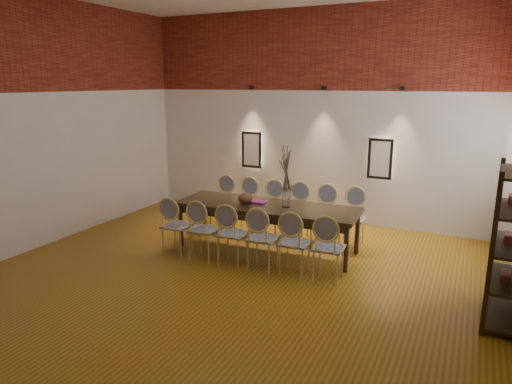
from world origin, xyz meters
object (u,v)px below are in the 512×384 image
at_px(dining_table, 267,227).
at_px(chair_near_f, 329,248).
at_px(chair_near_b, 204,229).
at_px(chair_far_d, 296,212).
at_px(chair_far_f, 352,218).
at_px(shelving_rack, 509,246).
at_px(chair_far_e, 323,215).
at_px(chair_far_c, 270,209).
at_px(chair_far_a, 222,203).
at_px(chair_near_a, 177,226).
at_px(chair_near_c, 233,234).
at_px(chair_near_e, 295,243).
at_px(bowl, 245,198).
at_px(vase, 286,198).
at_px(chair_far_b, 245,206).
at_px(chair_near_d, 263,238).
at_px(book, 258,202).

height_order(dining_table, chair_near_f, chair_near_f).
height_order(chair_near_b, chair_far_d, same).
xyz_separation_m(chair_far_f, shelving_rack, (2.16, -1.68, 0.43)).
height_order(chair_near_f, chair_far_e, same).
bearing_deg(chair_far_c, chair_near_b, 72.02).
bearing_deg(chair_far_a, chair_far_d, 180.00).
bearing_deg(chair_near_f, dining_table, 148.36).
height_order(chair_near_a, chair_far_f, same).
distance_m(chair_near_c, chair_far_e, 1.78).
height_order(chair_near_e, chair_far_a, same).
distance_m(chair_far_a, bowl, 1.23).
bearing_deg(vase, shelving_rack, -16.59).
bearing_deg(chair_near_b, chair_far_b, 90.00).
distance_m(chair_near_a, chair_near_e, 1.94).
height_order(vase, bowl, vase).
xyz_separation_m(chair_near_f, vase, (-0.92, 0.71, 0.43)).
height_order(chair_near_d, chair_far_b, same).
distance_m(chair_near_e, chair_far_b, 2.09).
relative_size(chair_near_d, chair_far_d, 1.00).
xyz_separation_m(chair_near_a, chair_near_b, (0.49, 0.02, 0.00)).
bearing_deg(dining_table, chair_near_b, -134.24).
height_order(chair_near_b, chair_far_f, same).
relative_size(chair_near_c, vase, 3.13).
bearing_deg(chair_far_b, chair_far_c, -180.00).
height_order(chair_near_d, bowl, chair_near_d).
relative_size(chair_near_d, chair_far_a, 1.00).
height_order(chair_near_b, chair_near_f, same).
xyz_separation_m(chair_far_d, chair_far_e, (0.49, 0.02, 0.00)).
height_order(chair_near_b, shelving_rack, shelving_rack).
height_order(dining_table, chair_far_c, chair_far_c).
bearing_deg(book, chair_far_c, 96.73).
bearing_deg(chair_near_e, bowl, 147.28).
bearing_deg(shelving_rack, dining_table, 167.97).
bearing_deg(shelving_rack, bowl, 170.29).
height_order(chair_near_c, book, chair_near_c).
xyz_separation_m(dining_table, chair_near_e, (0.76, -0.72, 0.09)).
distance_m(chair_far_c, chair_far_f, 1.46).
relative_size(chair_near_e, bowl, 3.92).
bearing_deg(chair_far_b, chair_far_f, -180.00).
bearing_deg(chair_near_e, chair_far_b, 134.24).
distance_m(chair_near_f, chair_far_b, 2.45).
xyz_separation_m(chair_near_b, book, (0.51, 0.83, 0.30)).
distance_m(chair_far_b, vase, 1.36).
bearing_deg(chair_near_b, chair_near_f, 0.00).
bearing_deg(chair_far_a, chair_near_e, 142.39).
xyz_separation_m(book, shelving_rack, (3.53, -0.94, 0.14)).
height_order(chair_far_e, book, chair_far_e).
relative_size(chair_near_f, vase, 3.13).
bearing_deg(dining_table, bowl, -172.05).
relative_size(chair_near_a, book, 3.62).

